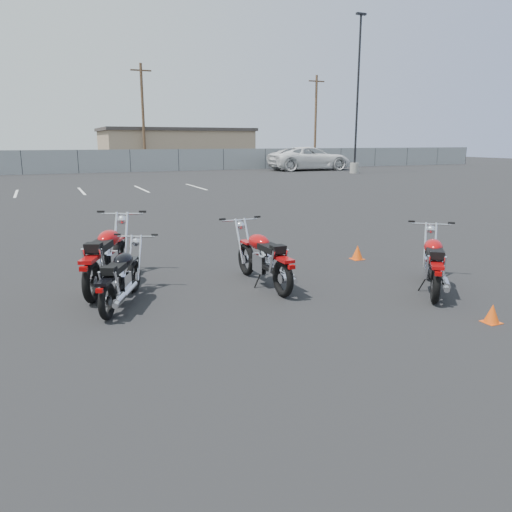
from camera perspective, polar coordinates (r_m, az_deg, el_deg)
name	(u,v)px	position (r m, az deg, el deg)	size (l,w,h in m)	color
ground	(260,306)	(7.69, 0.41, -5.78)	(120.00, 120.00, 0.00)	black
motorcycle_front_red	(107,257)	(8.89, -16.68, -0.14)	(1.42, 2.37, 1.19)	black
motorcycle_second_black	(121,278)	(7.93, -15.14, -2.41)	(1.21, 1.88, 0.95)	black
motorcycle_third_red	(264,258)	(8.68, 0.92, -0.25)	(0.84, 2.19, 1.07)	black
motorcycle_rear_red	(434,263)	(8.89, 19.63, -0.80)	(1.64, 1.89, 1.04)	black
training_cone_near	(357,252)	(10.90, 11.52, 0.42)	(0.26, 0.26, 0.31)	#EC4D0C
training_cone_far	(492,313)	(7.73, 25.39, -5.95)	(0.23, 0.23, 0.27)	#EC4D0C
light_pole_east	(356,132)	(40.22, 11.35, 13.71)	(0.80, 0.70, 11.60)	gray
chainlink_fence	(78,162)	(41.80, -19.67, 10.13)	(80.06, 0.06, 1.80)	gray
tan_building_east	(175,147)	(52.29, -9.29, 12.19)	(14.40, 9.40, 3.70)	#9D8465
utility_pole_c	(143,115)	(46.58, -12.78, 15.44)	(1.80, 0.24, 9.00)	#4B3423
utility_pole_d	(316,119)	(53.93, 6.83, 15.29)	(1.80, 0.24, 9.00)	#4B3423
parking_line_stripes	(50,192)	(26.78, -22.52, 6.74)	(15.12, 4.00, 0.01)	silver
white_van	(310,152)	(43.95, 6.17, 11.77)	(8.25, 3.30, 3.13)	white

